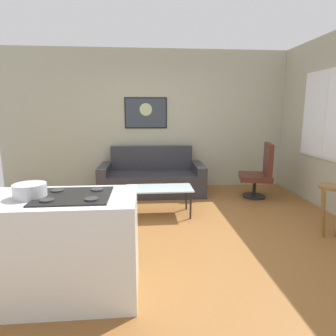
% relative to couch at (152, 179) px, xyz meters
% --- Properties ---
extents(ground, '(6.40, 6.40, 0.04)m').
position_rel_couch_xyz_m(ground, '(0.19, -1.91, -0.31)').
color(ground, brown).
extents(back_wall, '(6.40, 0.05, 2.80)m').
position_rel_couch_xyz_m(back_wall, '(0.19, 0.51, 1.11)').
color(back_wall, '#A9AB93').
rests_on(back_wall, ground).
extents(couch, '(2.01, 0.90, 0.90)m').
position_rel_couch_xyz_m(couch, '(0.00, 0.00, 0.00)').
color(couch, '#2D2C32').
rests_on(couch, ground).
extents(coffee_table, '(1.02, 0.50, 0.43)m').
position_rel_couch_xyz_m(coffee_table, '(0.07, -1.21, 0.11)').
color(coffee_table, silver).
rests_on(coffee_table, ground).
extents(armchair, '(0.68, 0.70, 1.02)m').
position_rel_couch_xyz_m(armchair, '(1.98, -0.46, 0.20)').
color(armchair, black).
rests_on(armchair, ground).
extents(bar_stool, '(0.37, 0.36, 0.66)m').
position_rel_couch_xyz_m(bar_stool, '(2.21, -2.14, 0.23)').
color(bar_stool, brown).
rests_on(bar_stool, ground).
extents(kitchen_counter, '(1.60, 0.70, 0.91)m').
position_rel_couch_xyz_m(kitchen_counter, '(-1.02, -3.10, 0.16)').
color(kitchen_counter, silver).
rests_on(kitchen_counter, ground).
extents(mixing_bowl, '(0.26, 0.26, 0.12)m').
position_rel_couch_xyz_m(mixing_bowl, '(-1.08, -3.10, 0.66)').
color(mixing_bowl, silver).
rests_on(mixing_bowl, kitchen_counter).
extents(wall_painting, '(0.86, 0.03, 0.62)m').
position_rel_couch_xyz_m(wall_painting, '(-0.10, 0.47, 1.27)').
color(wall_painting, black).
extents(window, '(0.03, 1.30, 1.43)m').
position_rel_couch_xyz_m(window, '(2.77, -1.01, 1.24)').
color(window, silver).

